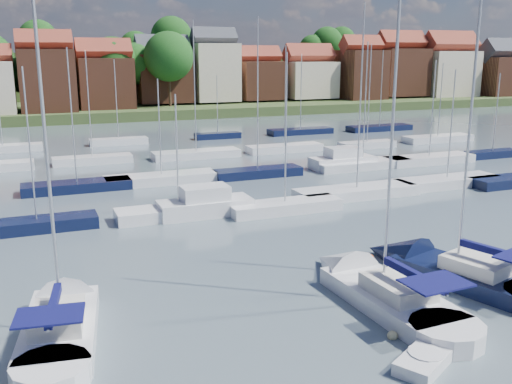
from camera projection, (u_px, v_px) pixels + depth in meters
name	position (u px, v px, depth m)	size (l,w,h in m)	color
ground	(199.00, 164.00, 62.74)	(260.00, 260.00, 0.00)	#404D57
sailboat_left	(63.00, 318.00, 25.37)	(4.52, 11.38, 15.07)	silver
sailboat_centre	(371.00, 288.00, 28.61)	(3.70, 12.25, 16.44)	silver
sailboat_navy	(441.00, 270.00, 31.02)	(6.47, 12.12, 16.25)	black
tender	(426.00, 359.00, 22.09)	(3.38, 2.76, 0.67)	silver
buoy_c	(392.00, 338.00, 24.28)	(0.44, 0.44, 0.44)	beige
buoy_e	(370.00, 259.00, 33.55)	(0.44, 0.44, 0.44)	#D85914
buoy_g	(426.00, 382.00, 20.99)	(0.44, 0.44, 0.44)	beige
marina_field	(230.00, 167.00, 58.95)	(79.62, 41.41, 15.93)	silver
far_shore_town	(106.00, 83.00, 146.09)	(212.46, 90.00, 22.27)	#394C26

